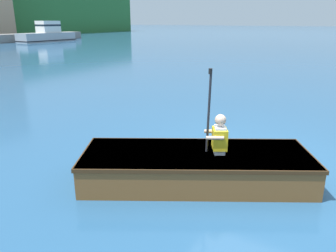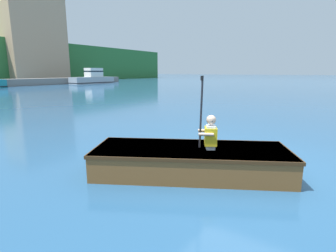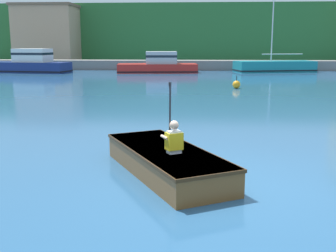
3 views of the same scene
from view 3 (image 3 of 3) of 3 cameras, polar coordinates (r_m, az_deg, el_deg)
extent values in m
plane|color=#28567F|center=(7.61, 7.51, -7.95)|extent=(300.00, 300.00, 0.00)
cube|color=#2D6B33|center=(62.20, 4.29, 12.17)|extent=(120.00, 20.00, 7.34)
cube|color=tan|center=(56.17, -14.84, 11.63)|extent=(6.83, 11.84, 6.69)
cube|color=brown|center=(56.33, -15.02, 15.18)|extent=(7.13, 12.14, 0.30)
cube|color=slate|center=(40.92, 4.49, 8.23)|extent=(60.51, 2.40, 0.90)
cube|color=#197A84|center=(38.84, 14.22, 7.83)|extent=(7.32, 3.96, 0.96)
cube|color=black|center=(38.86, 14.19, 7.37)|extent=(7.37, 4.01, 0.10)
cylinder|color=silver|center=(38.67, 13.96, 12.48)|extent=(0.10, 0.10, 5.31)
cylinder|color=silver|center=(39.09, 15.24, 9.39)|extent=(3.73, 0.96, 0.07)
cube|color=navy|center=(38.75, -18.24, 7.56)|extent=(7.21, 3.42, 0.90)
cube|color=black|center=(38.77, -18.21, 7.13)|extent=(7.25, 3.47, 0.10)
cube|color=silver|center=(38.53, -17.88, 9.09)|extent=(3.17, 2.33, 1.14)
cube|color=#19232D|center=(38.53, -17.90, 9.31)|extent=(3.19, 2.35, 0.20)
cube|color=red|center=(36.75, -1.46, 7.83)|extent=(7.01, 3.12, 0.76)
cube|color=black|center=(36.76, -1.46, 7.45)|extent=(7.05, 3.17, 0.10)
cube|color=#B2B2B7|center=(36.71, -0.93, 9.24)|extent=(2.81, 2.21, 1.05)
cube|color=#19232D|center=(36.71, -0.93, 9.45)|extent=(2.83, 2.23, 0.20)
cube|color=brown|center=(8.12, -0.23, -4.81)|extent=(2.72, 3.64, 0.49)
cube|color=#432A13|center=(8.06, -0.23, -3.34)|extent=(2.77, 3.69, 0.06)
cube|color=#432A13|center=(8.06, -0.23, -3.40)|extent=(2.29, 3.11, 0.02)
cone|color=brown|center=(9.60, -4.29, -2.18)|extent=(0.58, 0.58, 0.44)
cube|color=brown|center=(7.84, 0.55, -3.91)|extent=(1.11, 0.69, 0.03)
cube|color=silver|center=(7.70, 0.82, -2.19)|extent=(0.29, 0.25, 0.42)
cube|color=yellow|center=(7.69, 0.82, -2.04)|extent=(0.35, 0.32, 0.32)
sphere|color=beige|center=(7.63, 0.83, 0.12)|extent=(0.17, 0.17, 0.17)
cylinder|color=beige|center=(7.82, 1.54, -1.35)|extent=(0.17, 0.26, 0.06)
cylinder|color=beige|center=(7.70, -0.47, -1.54)|extent=(0.17, 0.26, 0.06)
cylinder|color=#232328|center=(7.77, 0.27, 1.29)|extent=(0.06, 0.07, 1.27)
cylinder|color=black|center=(7.69, 0.27, 5.67)|extent=(0.05, 0.05, 0.08)
sphere|color=orange|center=(23.97, 9.25, 5.57)|extent=(0.44, 0.44, 0.44)
cylinder|color=black|center=(23.94, 9.28, 6.42)|extent=(0.04, 0.04, 0.28)
camera|label=1|loc=(7.63, -36.10, 8.74)|focal=35.00mm
camera|label=2|loc=(7.28, -35.49, 4.20)|focal=28.00mm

